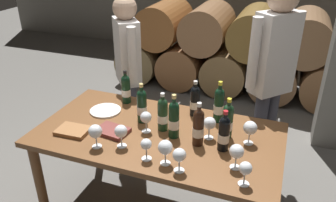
% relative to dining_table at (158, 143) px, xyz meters
% --- Properties ---
extents(barrel_stack, '(3.12, 0.90, 1.15)m').
position_rel_dining_table_xyz_m(barrel_stack, '(0.00, 2.60, -0.13)').
color(barrel_stack, brown).
rests_on(barrel_stack, ground_plane).
extents(dining_table, '(1.70, 0.90, 0.76)m').
position_rel_dining_table_xyz_m(dining_table, '(0.00, 0.00, 0.00)').
color(dining_table, brown).
rests_on(dining_table, ground_plane).
extents(wine_bottle_0, '(0.07, 0.07, 0.30)m').
position_rel_dining_table_xyz_m(wine_bottle_0, '(0.30, -0.04, 0.22)').
color(wine_bottle_0, black).
rests_on(wine_bottle_0, dining_table).
extents(wine_bottle_1, '(0.07, 0.07, 0.28)m').
position_rel_dining_table_xyz_m(wine_bottle_1, '(0.17, 0.33, 0.21)').
color(wine_bottle_1, black).
rests_on(wine_bottle_1, dining_table).
extents(wine_bottle_2, '(0.07, 0.07, 0.32)m').
position_rel_dining_table_xyz_m(wine_bottle_2, '(0.12, -0.01, 0.23)').
color(wine_bottle_2, black).
rests_on(wine_bottle_2, dining_table).
extents(wine_bottle_3, '(0.07, 0.07, 0.28)m').
position_rel_dining_table_xyz_m(wine_bottle_3, '(0.02, 0.05, 0.21)').
color(wine_bottle_3, '#19381E').
rests_on(wine_bottle_3, dining_table).
extents(wine_bottle_4, '(0.07, 0.07, 0.28)m').
position_rel_dining_table_xyz_m(wine_bottle_4, '(0.47, -0.04, 0.21)').
color(wine_bottle_4, black).
rests_on(wine_bottle_4, dining_table).
extents(wine_bottle_5, '(0.07, 0.07, 0.28)m').
position_rel_dining_table_xyz_m(wine_bottle_5, '(-0.41, 0.34, 0.21)').
color(wine_bottle_5, black).
rests_on(wine_bottle_5, dining_table).
extents(wine_bottle_6, '(0.07, 0.07, 0.32)m').
position_rel_dining_table_xyz_m(wine_bottle_6, '(0.35, 0.30, 0.23)').
color(wine_bottle_6, black).
rests_on(wine_bottle_6, dining_table).
extents(wine_bottle_7, '(0.07, 0.07, 0.30)m').
position_rel_dining_table_xyz_m(wine_bottle_7, '(-0.16, 0.10, 0.22)').
color(wine_bottle_7, black).
rests_on(wine_bottle_7, dining_table).
extents(wine_bottle_8, '(0.07, 0.07, 0.29)m').
position_rel_dining_table_xyz_m(wine_bottle_8, '(0.46, 0.11, 0.22)').
color(wine_bottle_8, '#19381E').
rests_on(wine_bottle_8, dining_table).
extents(wine_glass_0, '(0.09, 0.09, 0.16)m').
position_rel_dining_table_xyz_m(wine_glass_0, '(0.35, 0.05, 0.20)').
color(wine_glass_0, white).
rests_on(wine_glass_0, dining_table).
extents(wine_glass_1, '(0.09, 0.09, 0.16)m').
position_rel_dining_table_xyz_m(wine_glass_1, '(0.17, -0.31, 0.21)').
color(wine_glass_1, white).
rests_on(wine_glass_1, dining_table).
extents(wine_glass_2, '(0.08, 0.08, 0.16)m').
position_rel_dining_table_xyz_m(wine_glass_2, '(-0.16, -0.24, 0.20)').
color(wine_glass_2, white).
rests_on(wine_glass_2, dining_table).
extents(wine_glass_3, '(0.08, 0.08, 0.15)m').
position_rel_dining_table_xyz_m(wine_glass_3, '(-0.08, -0.02, 0.20)').
color(wine_glass_3, white).
rests_on(wine_glass_3, dining_table).
extents(wine_glass_4, '(0.09, 0.09, 0.16)m').
position_rel_dining_table_xyz_m(wine_glass_4, '(0.61, 0.08, 0.21)').
color(wine_glass_4, white).
rests_on(wine_glass_4, dining_table).
extents(wine_glass_5, '(0.07, 0.07, 0.15)m').
position_rel_dining_table_xyz_m(wine_glass_5, '(0.65, -0.34, 0.20)').
color(wine_glass_5, white).
rests_on(wine_glass_5, dining_table).
extents(wine_glass_6, '(0.07, 0.07, 0.14)m').
position_rel_dining_table_xyz_m(wine_glass_6, '(0.05, -0.31, 0.19)').
color(wine_glass_6, white).
rests_on(wine_glass_6, dining_table).
extents(wine_glass_7, '(0.08, 0.08, 0.15)m').
position_rel_dining_table_xyz_m(wine_glass_7, '(0.27, -0.35, 0.20)').
color(wine_glass_7, white).
rests_on(wine_glass_7, dining_table).
extents(wine_glass_8, '(0.09, 0.09, 0.16)m').
position_rel_dining_table_xyz_m(wine_glass_8, '(0.58, -0.21, 0.20)').
color(wine_glass_8, white).
rests_on(wine_glass_8, dining_table).
extents(wine_glass_9, '(0.09, 0.09, 0.16)m').
position_rel_dining_table_xyz_m(wine_glass_9, '(-0.31, -0.30, 0.21)').
color(wine_glass_9, white).
rests_on(wine_glass_9, dining_table).
extents(tasting_notebook, '(0.24, 0.19, 0.03)m').
position_rel_dining_table_xyz_m(tasting_notebook, '(-0.30, -0.12, 0.11)').
color(tasting_notebook, brown).
rests_on(tasting_notebook, dining_table).
extents(leather_ledger, '(0.23, 0.17, 0.03)m').
position_rel_dining_table_xyz_m(leather_ledger, '(-0.55, -0.21, 0.11)').
color(leather_ledger, '#936038').
rests_on(leather_ledger, dining_table).
extents(serving_plate, '(0.24, 0.24, 0.01)m').
position_rel_dining_table_xyz_m(serving_plate, '(-0.50, 0.14, 0.10)').
color(serving_plate, white).
rests_on(serving_plate, dining_table).
extents(sommelier_presenting, '(0.36, 0.39, 1.72)m').
position_rel_dining_table_xyz_m(sommelier_presenting, '(0.67, 0.75, 0.37)').
color(sommelier_presenting, '#383842').
rests_on(sommelier_presenting, ground_plane).
extents(taster_seated_left, '(0.34, 0.40, 1.54)m').
position_rel_dining_table_xyz_m(taster_seated_left, '(-0.58, 0.72, 0.25)').
color(taster_seated_left, '#383842').
rests_on(taster_seated_left, ground_plane).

